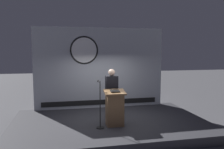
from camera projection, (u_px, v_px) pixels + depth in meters
ground_plane at (110, 129)px, 7.62m from camera, size 40.00×40.00×0.00m
stage_platform at (110, 125)px, 7.60m from camera, size 6.40×4.00×0.30m
banner_display at (100, 68)px, 9.21m from camera, size 5.25×0.12×3.25m
podium at (115, 108)px, 7.04m from camera, size 0.64×0.50×1.13m
speaker_person at (112, 95)px, 7.47m from camera, size 0.40×0.26×1.73m
microphone_stand at (100, 111)px, 6.85m from camera, size 0.24×0.54×1.44m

